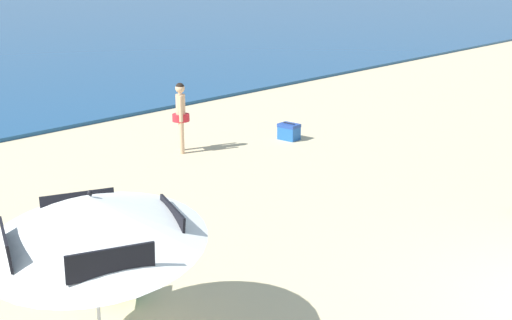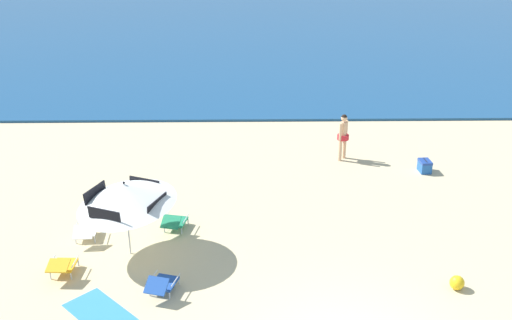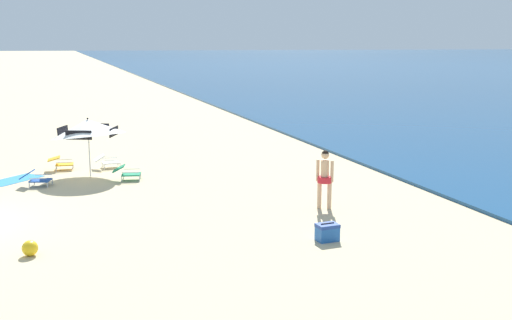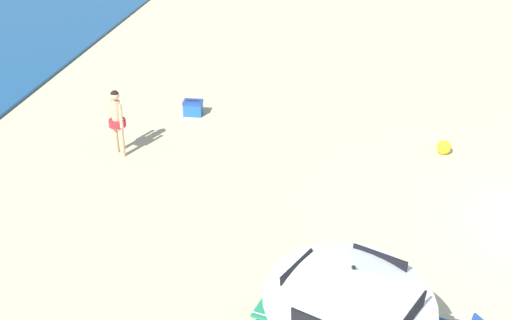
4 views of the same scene
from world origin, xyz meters
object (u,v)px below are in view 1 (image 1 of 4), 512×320
Objects in this scene: lounge_chair_beside_umbrella at (115,277)px; person_standing_near_shore at (181,112)px; beach_umbrella_striped_main at (92,220)px; cooler_box at (289,132)px.

person_standing_near_shore is (5.23, 4.77, 0.67)m from lounge_chair_beside_umbrella.
person_standing_near_shore is (6.22, 5.90, -0.74)m from beach_umbrella_striped_main.
beach_umbrella_striped_main is 3.47× the size of lounge_chair_beside_umbrella.
person_standing_near_shore is at bearing 42.37° from lounge_chair_beside_umbrella.
lounge_chair_beside_umbrella is 7.11m from person_standing_near_shore.
beach_umbrella_striped_main is 6.53× the size of cooler_box.
beach_umbrella_striped_main reaches higher than lounge_chair_beside_umbrella.
cooler_box is (7.79, 3.70, -0.07)m from lounge_chair_beside_umbrella.
cooler_box is at bearing 25.39° from lounge_chair_beside_umbrella.
beach_umbrella_striped_main is 2.06m from lounge_chair_beside_umbrella.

